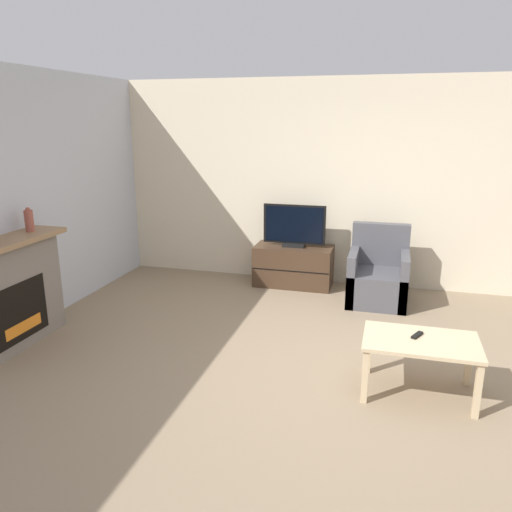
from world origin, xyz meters
The scene contains 9 objects.
ground_plane centered at (0.00, 0.00, 0.00)m, with size 24.00×24.00×0.00m, color #89755B.
wall_back centered at (0.00, 2.79, 1.35)m, with size 12.00×0.06×2.70m.
fireplace centered at (-3.15, -0.14, 0.55)m, with size 0.43×1.38×1.08m.
mantel_vase_right centered at (-3.14, 0.27, 1.20)m, with size 0.09×0.09×0.25m.
tv_stand centered at (-0.86, 2.47, 0.27)m, with size 1.03×0.50×0.54m.
tv centered at (-0.86, 2.47, 0.80)m, with size 0.83×0.18×0.56m.
armchair centered at (0.25, 2.15, 0.30)m, with size 0.70×0.76×0.93m.
coffee_table centered at (0.66, 0.02, 0.41)m, with size 0.90×0.58×0.48m.
remote centered at (0.63, 0.08, 0.49)m, with size 0.10×0.15×0.02m.
Camera 1 is at (0.35, -3.85, 2.17)m, focal length 35.00 mm.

